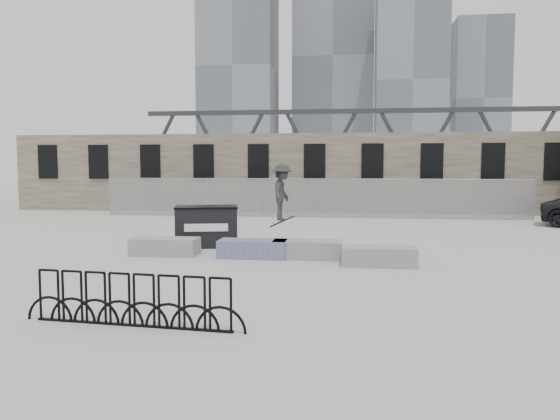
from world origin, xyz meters
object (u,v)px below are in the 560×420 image
Objects in this scene: planter_far_left at (165,246)px; skateboarder at (282,192)px; bike_rack at (132,301)px; planter_offset at (379,255)px; dumpster at (207,226)px; planter_center_left at (253,248)px; planter_center_right at (307,249)px.

skateboarder is (3.54, 0.32, 1.63)m from planter_far_left.
planter_far_left is 7.38m from bike_rack.
planter_offset is 3.47m from skateboarder.
dumpster is at bearing 65.42° from skateboarder.
planter_far_left is 1.00× the size of planter_center_left.
planter_far_left is 0.87× the size of dumpster.
skateboarder is at bearing 77.80° from bike_rack.
skateboarder reaches higher than bike_rack.
planter_center_right is 7.52m from bike_rack.
bike_rack is at bearing -74.80° from planter_far_left.
dumpster is 3.41m from skateboarder.
planter_center_left is 1.87m from skateboarder.
skateboarder is (0.83, 0.40, 1.63)m from planter_center_left.
planter_far_left is 3.92m from skateboarder.
planter_center_right and planter_offset have the same top height.
planter_center_right is 1.05× the size of skateboarder.
bike_rack reaches higher than planter_center_right.
planter_center_left is at bearing -59.73° from dumpster.
planter_offset is 1.05× the size of skateboarder.
skateboarder is (-0.79, 0.32, 1.63)m from planter_center_right.
planter_center_right is at bearing 155.93° from planter_offset.
dumpster is (-3.55, 1.89, 0.40)m from planter_center_right.
planter_center_left is at bearing 83.67° from bike_rack.
planter_center_right is 2.22m from planter_offset.
planter_center_right is (1.61, 0.08, 0.00)m from planter_center_left.
planter_far_left and planter_offset have the same top height.
planter_offset is 0.50× the size of bike_rack.
skateboarder reaches higher than dumpster.
dumpster is at bearing 97.28° from bike_rack.
skateboarder is (-2.81, 1.22, 1.63)m from planter_offset.
planter_far_left is at bearing 100.28° from skateboarder.
planter_offset is at bearing -12.69° from planter_center_left.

